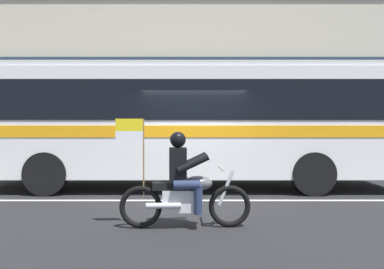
{
  "coord_description": "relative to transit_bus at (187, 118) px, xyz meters",
  "views": [
    {
      "loc": [
        -0.05,
        -9.13,
        1.66
      ],
      "look_at": [
        -0.03,
        -0.76,
        1.47
      ],
      "focal_mm": 36.06,
      "sensor_mm": 36.0,
      "label": 1
    }
  ],
  "objects": [
    {
      "name": "transit_bus",
      "position": [
        0.0,
        0.0,
        0.0
      ],
      "size": [
        10.9,
        2.63,
        3.22
      ],
      "color": "white",
      "rests_on": "ground_plane"
    },
    {
      "name": "ground_plane",
      "position": [
        0.16,
        -1.19,
        -1.88
      ],
      "size": [
        60.0,
        60.0,
        0.0
      ],
      "primitive_type": "plane",
      "color": "black"
    },
    {
      "name": "sidewalk_curb",
      "position": [
        0.16,
        3.91,
        -1.81
      ],
      "size": [
        28.0,
        3.8,
        0.15
      ],
      "primitive_type": "cube",
      "color": "#B7B2A8",
      "rests_on": "ground_plane"
    },
    {
      "name": "motorcycle_with_rider",
      "position": [
        -0.03,
        -4.08,
        -1.22
      ],
      "size": [
        2.2,
        0.64,
        1.78
      ],
      "color": "black",
      "rests_on": "ground_plane"
    },
    {
      "name": "office_building_facade",
      "position": [
        0.16,
        6.19,
        3.6
      ],
      "size": [
        28.0,
        0.89,
        10.95
      ],
      "color": "#B2A893",
      "rests_on": "ground_plane"
    },
    {
      "name": "lane_center_stripe",
      "position": [
        0.16,
        -1.79,
        -1.88
      ],
      "size": [
        26.6,
        0.14,
        0.01
      ],
      "primitive_type": "cube",
      "color": "silver",
      "rests_on": "ground_plane"
    }
  ]
}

